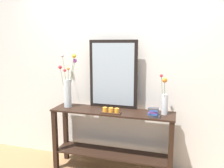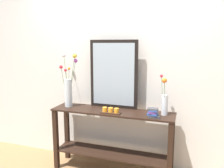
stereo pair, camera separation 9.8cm
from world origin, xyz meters
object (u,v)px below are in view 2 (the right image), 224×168
at_px(tall_vase_left, 69,88).
at_px(vase_right, 164,101).
at_px(book_stack, 153,113).
at_px(mirror_leaning, 114,74).
at_px(candle_tray, 111,111).
at_px(console_table, 112,134).

distance_m(tall_vase_left, vase_right, 1.25).
bearing_deg(book_stack, mirror_leaning, 155.28).
bearing_deg(tall_vase_left, candle_tray, -10.39).
relative_size(tall_vase_left, vase_right, 1.49).
relative_size(console_table, book_stack, 10.83).
distance_m(console_table, vase_right, 0.79).
relative_size(console_table, mirror_leaning, 1.76).
relative_size(tall_vase_left, candle_tray, 2.87).
xyz_separation_m(mirror_leaning, vase_right, (0.66, -0.12, -0.27)).
relative_size(mirror_leaning, candle_tray, 3.58).
height_order(tall_vase_left, vase_right, tall_vase_left).
bearing_deg(candle_tray, console_table, 98.71).
height_order(mirror_leaning, book_stack, mirror_leaning).
distance_m(vase_right, candle_tray, 0.65).
height_order(mirror_leaning, vase_right, mirror_leaning).
relative_size(console_table, vase_right, 3.27).
bearing_deg(mirror_leaning, tall_vase_left, -166.50).
bearing_deg(console_table, vase_right, 2.62).
bearing_deg(vase_right, book_stack, -129.47).
bearing_deg(mirror_leaning, vase_right, -10.57).
relative_size(tall_vase_left, book_stack, 4.93).
bearing_deg(tall_vase_left, mirror_leaning, 13.50).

